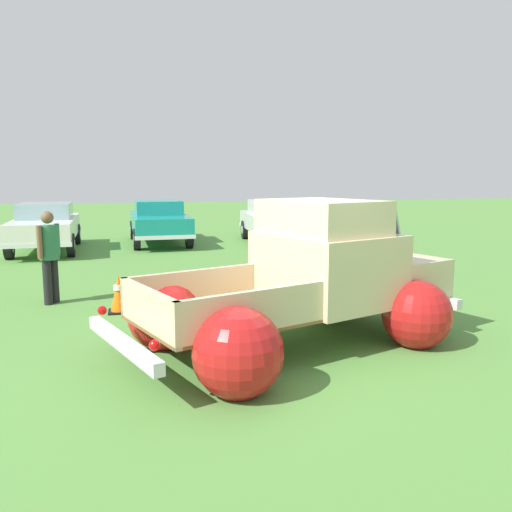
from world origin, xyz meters
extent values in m
plane|color=#548C3D|center=(0.00, 0.00, 0.00)|extent=(80.00, 80.00, 0.00)
cylinder|color=black|center=(1.07, 1.31, 0.38)|extent=(0.79, 0.47, 0.76)
cylinder|color=silver|center=(1.07, 1.31, 0.38)|extent=(0.40, 0.34, 0.34)
cylinder|color=black|center=(1.66, -0.32, 0.38)|extent=(0.79, 0.47, 0.76)
cylinder|color=silver|center=(1.66, -0.32, 0.38)|extent=(0.40, 0.34, 0.34)
cylinder|color=black|center=(-1.57, 0.36, 0.38)|extent=(0.79, 0.47, 0.76)
cylinder|color=silver|center=(-1.57, 0.36, 0.38)|extent=(0.40, 0.34, 0.34)
cylinder|color=black|center=(-0.97, -1.28, 0.38)|extent=(0.79, 0.47, 0.76)
cylinder|color=silver|center=(-0.97, -1.28, 0.38)|extent=(0.40, 0.34, 0.34)
sphere|color=red|center=(-1.58, 0.40, 0.44)|extent=(1.23, 1.23, 0.96)
sphere|color=red|center=(-0.95, -1.33, 0.44)|extent=(1.23, 1.23, 0.96)
cube|color=olive|center=(-0.89, -0.32, 0.54)|extent=(2.45, 2.15, 0.04)
cube|color=beige|center=(-1.14, 0.36, 0.77)|extent=(1.95, 0.78, 0.50)
cube|color=beige|center=(-0.64, -1.01, 0.77)|extent=(1.95, 0.78, 0.50)
cube|color=beige|center=(0.03, 0.01, 0.77)|extent=(0.60, 1.47, 0.50)
cube|color=beige|center=(-1.82, -0.66, 0.77)|extent=(0.60, 1.47, 0.50)
cube|color=beige|center=(0.61, 0.22, 0.99)|extent=(1.94, 2.09, 0.95)
cube|color=beige|center=(0.52, 0.19, 1.70)|extent=(1.61, 1.84, 0.45)
cube|color=#8CADB7|center=(1.12, 0.41, 1.68)|extent=(0.64, 1.42, 0.38)
cube|color=beige|center=(1.60, 0.58, 0.80)|extent=(1.73, 1.95, 0.55)
sphere|color=red|center=(1.06, 1.34, 0.42)|extent=(1.18, 1.18, 0.92)
sphere|color=red|center=(1.67, -0.35, 0.42)|extent=(1.18, 1.18, 0.92)
cube|color=silver|center=(-2.11, -0.77, 0.46)|extent=(0.79, 1.90, 0.14)
cube|color=silver|center=(2.11, 0.77, 0.46)|extent=(0.79, 1.90, 0.14)
sphere|color=red|center=(-2.34, -0.01, 0.64)|extent=(0.14, 0.14, 0.11)
sphere|color=red|center=(-1.80, -1.49, 0.64)|extent=(0.14, 0.14, 0.11)
cylinder|color=black|center=(-3.56, 8.94, 0.33)|extent=(0.22, 0.67, 0.66)
cylinder|color=silver|center=(-3.56, 8.94, 0.33)|extent=(0.22, 0.30, 0.30)
cylinder|color=black|center=(-5.15, 8.89, 0.33)|extent=(0.22, 0.67, 0.66)
cylinder|color=silver|center=(-5.15, 8.89, 0.33)|extent=(0.22, 0.30, 0.30)
cylinder|color=black|center=(-3.65, 11.89, 0.33)|extent=(0.22, 0.67, 0.66)
cylinder|color=silver|center=(-3.65, 11.89, 0.33)|extent=(0.22, 0.30, 0.30)
cylinder|color=black|center=(-5.24, 11.85, 0.33)|extent=(0.22, 0.67, 0.66)
cylinder|color=silver|center=(-5.24, 11.85, 0.33)|extent=(0.22, 0.30, 0.30)
cube|color=silver|center=(-4.40, 10.39, 0.71)|extent=(1.85, 4.67, 0.55)
cube|color=#8CADB7|center=(-4.40, 10.58, 1.21)|extent=(1.53, 1.98, 0.45)
cube|color=silver|center=(-4.47, 12.66, 0.45)|extent=(1.77, 0.15, 0.12)
cube|color=silver|center=(-4.33, 8.12, 0.45)|extent=(1.77, 0.15, 0.12)
cylinder|color=black|center=(-0.14, 9.96, 0.33)|extent=(0.22, 0.66, 0.66)
cylinder|color=silver|center=(-0.14, 9.96, 0.33)|extent=(0.22, 0.30, 0.30)
cylinder|color=black|center=(-1.74, 9.93, 0.33)|extent=(0.22, 0.66, 0.66)
cylinder|color=silver|center=(-1.74, 9.93, 0.33)|extent=(0.22, 0.30, 0.30)
cylinder|color=black|center=(-0.21, 12.86, 0.33)|extent=(0.22, 0.66, 0.66)
cylinder|color=silver|center=(-0.21, 12.86, 0.33)|extent=(0.22, 0.30, 0.30)
cylinder|color=black|center=(-1.81, 12.82, 0.33)|extent=(0.22, 0.66, 0.66)
cylinder|color=silver|center=(-1.81, 12.82, 0.33)|extent=(0.22, 0.30, 0.30)
cube|color=teal|center=(-0.97, 11.39, 0.71)|extent=(1.83, 4.57, 0.55)
cube|color=teal|center=(-0.98, 11.57, 1.21)|extent=(1.53, 1.94, 0.45)
cube|color=silver|center=(-1.03, 13.62, 0.45)|extent=(1.79, 0.14, 0.12)
cube|color=silver|center=(-0.92, 9.17, 0.45)|extent=(1.79, 0.14, 0.12)
cylinder|color=black|center=(3.49, 8.98, 0.33)|extent=(0.25, 0.67, 0.66)
cylinder|color=silver|center=(3.49, 8.98, 0.33)|extent=(0.23, 0.31, 0.30)
cylinder|color=black|center=(1.87, 9.11, 0.33)|extent=(0.25, 0.67, 0.66)
cylinder|color=silver|center=(1.87, 9.11, 0.33)|extent=(0.23, 0.31, 0.30)
cylinder|color=black|center=(3.71, 11.85, 0.33)|extent=(0.25, 0.67, 0.66)
cylinder|color=silver|center=(3.71, 11.85, 0.33)|extent=(0.23, 0.31, 0.30)
cylinder|color=black|center=(2.09, 11.98, 0.33)|extent=(0.25, 0.67, 0.66)
cylinder|color=silver|center=(2.09, 11.98, 0.33)|extent=(0.23, 0.31, 0.30)
cube|color=silver|center=(2.79, 10.48, 0.71)|extent=(2.08, 4.62, 0.55)
cube|color=silver|center=(2.81, 10.66, 1.21)|extent=(1.64, 2.00, 0.45)
cube|color=silver|center=(2.96, 12.68, 0.45)|extent=(1.80, 0.24, 0.12)
cube|color=silver|center=(2.62, 8.28, 0.45)|extent=(1.80, 0.24, 0.12)
cylinder|color=black|center=(1.10, 3.31, 0.40)|extent=(0.18, 0.18, 0.80)
cylinder|color=black|center=(1.13, 3.48, 0.40)|extent=(0.18, 0.18, 0.80)
cylinder|color=#2D724C|center=(1.12, 3.39, 1.10)|extent=(0.40, 0.40, 0.60)
cylinder|color=beige|center=(1.07, 3.18, 1.13)|extent=(0.11, 0.11, 0.57)
cylinder|color=#2D724C|center=(1.16, 3.61, 1.13)|extent=(0.11, 0.11, 0.57)
sphere|color=beige|center=(1.12, 3.39, 1.54)|extent=(0.26, 0.26, 0.22)
cylinder|color=black|center=(-3.30, 3.36, 0.40)|extent=(0.21, 0.21, 0.79)
cylinder|color=black|center=(-3.40, 3.21, 0.40)|extent=(0.21, 0.21, 0.79)
cylinder|color=#2D724C|center=(-3.35, 3.28, 1.09)|extent=(0.47, 0.47, 0.59)
cylinder|color=#2D724C|center=(-3.23, 3.47, 1.12)|extent=(0.12, 0.12, 0.56)
cylinder|color=brown|center=(-3.47, 3.10, 1.12)|extent=(0.12, 0.12, 0.56)
sphere|color=brown|center=(-3.35, 3.28, 1.52)|extent=(0.30, 0.30, 0.21)
cube|color=black|center=(-0.89, 2.30, 0.01)|extent=(0.36, 0.36, 0.03)
cone|color=orange|center=(-0.89, 2.30, 0.33)|extent=(0.28, 0.28, 0.60)
cylinder|color=white|center=(-0.89, 2.30, 0.42)|extent=(0.17, 0.17, 0.08)
cube|color=black|center=(-2.18, 2.37, 0.01)|extent=(0.36, 0.36, 0.03)
cone|color=orange|center=(-2.18, 2.37, 0.33)|extent=(0.28, 0.28, 0.60)
cylinder|color=white|center=(-2.18, 2.37, 0.42)|extent=(0.17, 0.17, 0.08)
camera|label=1|loc=(-2.01, -6.38, 2.23)|focal=36.84mm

